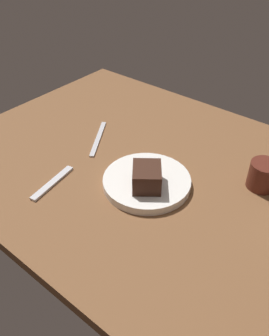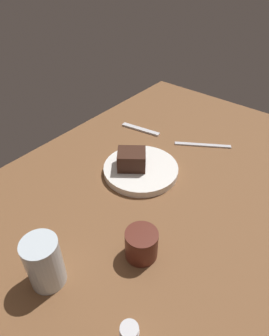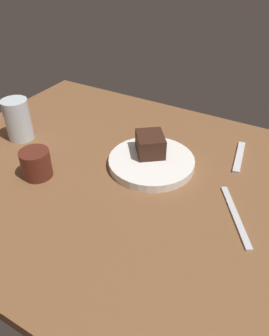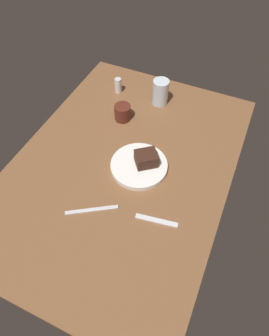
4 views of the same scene
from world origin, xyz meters
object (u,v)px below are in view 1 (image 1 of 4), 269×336
chocolate_cake_slice (147,177)px  dessert_spoon (52,183)px  coffee_cup (263,175)px  butter_knife (98,138)px  dessert_plate (147,182)px

chocolate_cake_slice → dessert_spoon: bearing=31.7°
coffee_cup → dessert_spoon: coffee_cup is taller
coffee_cup → butter_knife: coffee_cup is taller
dessert_plate → chocolate_cake_slice: size_ratio=2.74×
dessert_plate → butter_knife: (24.61, -7.65, -0.83)cm
dessert_plate → coffee_cup: coffee_cup is taller
butter_knife → dessert_plate: bearing=40.4°
chocolate_cake_slice → dessert_plate: bearing=-53.7°
dessert_plate → chocolate_cake_slice: bearing=126.3°
dessert_plate → butter_knife: dessert_plate is taller
dessert_plate → butter_knife: size_ratio=1.19×
dessert_spoon → butter_knife: size_ratio=0.79×
dessert_plate → dessert_spoon: 24.37cm
butter_knife → chocolate_cake_slice: bearing=37.0°
chocolate_cake_slice → butter_knife: (26.26, -9.90, -4.64)cm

